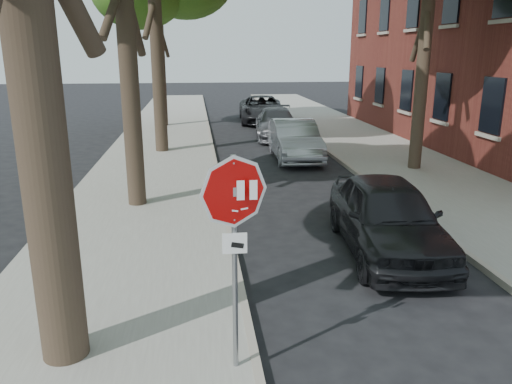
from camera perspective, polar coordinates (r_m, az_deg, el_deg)
ground at (r=6.56m, az=4.18°, el=-19.57°), size 120.00×120.00×0.00m
sidewalk_left at (r=17.70m, az=-11.36°, el=3.27°), size 4.00×55.00×0.12m
sidewalk_right at (r=19.02m, az=15.15°, el=3.88°), size 4.00×55.00×0.12m
curb_left at (r=17.65m, az=-4.70°, el=3.51°), size 0.12×55.00×0.13m
curb_right at (r=18.35m, az=9.19°, el=3.83°), size 0.12×55.00×0.13m
stop_sign at (r=5.55m, az=-2.49°, el=-3.63°), size 0.76×0.34×2.61m
car_a at (r=9.96m, az=14.77°, el=-2.69°), size 2.09×4.41×1.46m
car_b at (r=18.23m, az=4.44°, el=5.95°), size 1.61×4.31×1.41m
car_c at (r=22.84m, az=2.35°, el=7.85°), size 2.30×4.72×1.32m
car_d at (r=27.93m, az=0.71°, el=9.44°), size 2.73×5.35×1.45m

